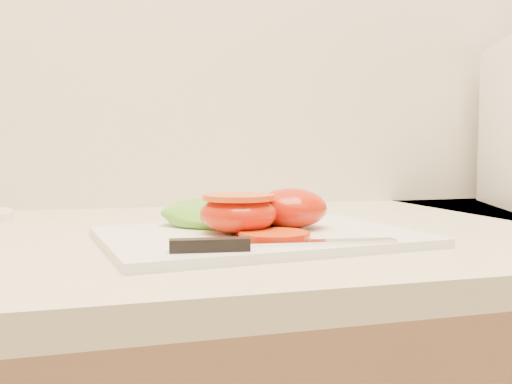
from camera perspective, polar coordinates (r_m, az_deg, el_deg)
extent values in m
cube|color=beige|center=(0.83, 14.18, -4.06)|extent=(3.92, 0.65, 0.03)
cube|color=silver|center=(0.65, 0.25, -4.49)|extent=(0.37, 0.28, 0.01)
ellipsoid|color=#BD1700|center=(0.68, 3.48, -1.62)|extent=(0.09, 0.09, 0.05)
ellipsoid|color=#BD1700|center=(0.64, -1.77, -2.20)|extent=(0.09, 0.09, 0.04)
cylinder|color=red|center=(0.63, -1.78, -0.52)|extent=(0.08, 0.08, 0.01)
cylinder|color=orange|center=(0.60, 1.83, -4.33)|extent=(0.07, 0.07, 0.01)
ellipsoid|color=#5BA72C|center=(0.70, -3.08, -2.14)|extent=(0.18, 0.15, 0.03)
ellipsoid|color=#5BA72C|center=(0.72, -0.01, -2.24)|extent=(0.12, 0.11, 0.02)
cube|color=silver|center=(0.57, 6.58, -4.99)|extent=(0.15, 0.04, 0.00)
cube|color=black|center=(0.53, -4.66, -5.31)|extent=(0.08, 0.02, 0.01)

